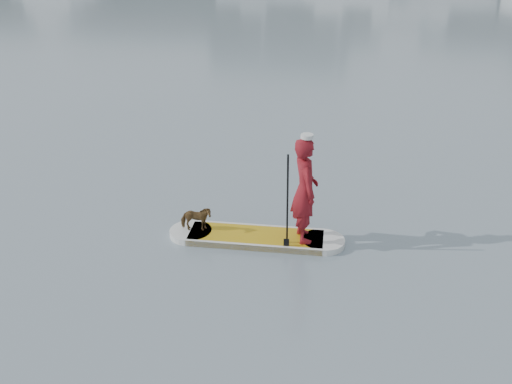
# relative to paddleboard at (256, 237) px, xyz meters

# --- Properties ---
(paddleboard) EXTENTS (3.30, 0.93, 0.12)m
(paddleboard) POSITION_rel_paddleboard_xyz_m (0.00, 0.00, 0.00)
(paddleboard) COLOR #C39712
(paddleboard) RESTS_ON ground
(paddler) EXTENTS (0.68, 0.83, 1.95)m
(paddler) POSITION_rel_paddleboard_xyz_m (0.87, 0.05, 1.04)
(paddler) COLOR maroon
(paddler) RESTS_ON paddleboard
(white_cap) EXTENTS (0.22, 0.22, 0.07)m
(white_cap) POSITION_rel_paddleboard_xyz_m (0.87, 0.05, 2.05)
(white_cap) COLOR silver
(white_cap) RESTS_ON paddler
(dog) EXTENTS (0.62, 0.38, 0.49)m
(dog) POSITION_rel_paddleboard_xyz_m (-1.13, -0.06, 0.31)
(dog) COLOR #512F1C
(dog) RESTS_ON paddleboard
(paddle) EXTENTS (0.10, 0.30, 2.00)m
(paddle) POSITION_rel_paddleboard_xyz_m (0.61, -0.29, 0.74)
(paddle) COLOR black
(paddle) RESTS_ON ground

